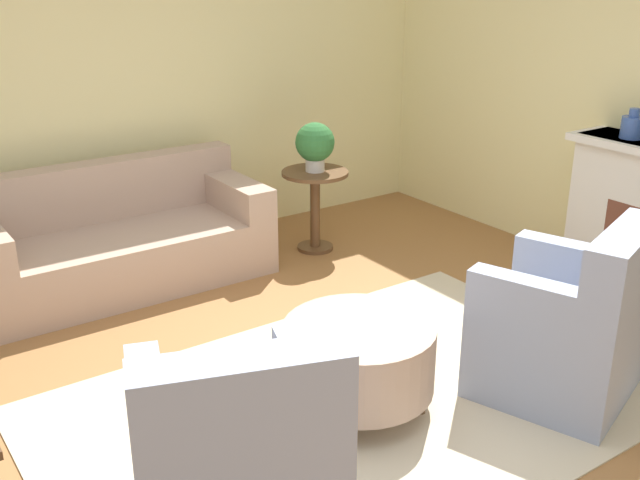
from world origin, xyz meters
TOP-DOWN VIEW (x-y plane):
  - ground_plane at (0.00, 0.00)m, footprint 16.00×16.00m
  - wall_back at (0.00, 2.93)m, footprint 9.74×0.12m
  - rug at (0.00, 0.00)m, footprint 3.27×2.14m
  - couch at (-0.42, 2.29)m, footprint 2.10×0.90m
  - armchair_left at (-1.01, -0.54)m, footprint 0.98×0.97m
  - armchair_right at (1.01, -0.54)m, footprint 0.98×0.97m
  - ottoman_table at (-0.00, -0.02)m, footprint 0.80×0.80m
  - side_table at (1.13, 2.03)m, footprint 0.53×0.53m
  - vase_mantel_near at (2.54, 0.22)m, footprint 0.15×0.15m
  - potted_plant_on_side_table at (1.13, 2.03)m, footprint 0.31×0.31m

SIDE VIEW (x-z plane):
  - ground_plane at x=0.00m, z-range 0.00..0.00m
  - rug at x=0.00m, z-range 0.00..0.01m
  - ottoman_table at x=0.00m, z-range 0.07..0.55m
  - couch at x=-0.42m, z-range -0.12..0.74m
  - armchair_left at x=-1.01m, z-range -0.11..0.89m
  - armchair_right at x=1.01m, z-range -0.11..0.89m
  - side_table at x=1.13m, z-range 0.12..0.79m
  - potted_plant_on_side_table at x=1.13m, z-range 0.69..1.08m
  - vase_mantel_near at x=2.54m, z-range 1.07..1.27m
  - wall_back at x=0.00m, z-range 0.00..2.80m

